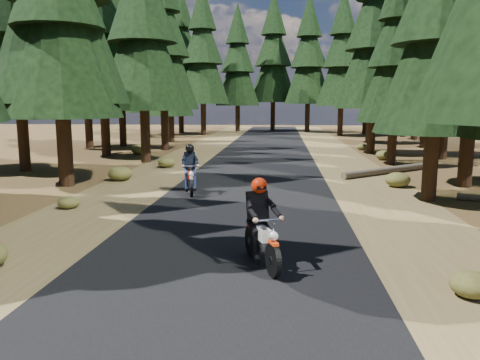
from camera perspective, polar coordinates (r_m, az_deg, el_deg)
name	(u,v)px	position (r m, az deg, el deg)	size (l,w,h in m)	color
ground	(235,233)	(11.84, -0.65, -6.43)	(120.00, 120.00, 0.00)	#4D341B
road	(249,194)	(16.69, 1.08, -1.78)	(6.00, 100.00, 0.01)	black
shoulder_l	(123,192)	(17.62, -14.02, -1.48)	(3.20, 100.00, 0.01)	brown
shoulder_r	(380,197)	(17.01, 16.74, -1.98)	(3.20, 100.00, 0.01)	brown
pine_forest	(266,33)	(32.75, 3.18, 17.50)	(34.59, 55.08, 16.32)	black
log_near	(387,170)	(22.66, 17.49, 1.13)	(0.32, 0.32, 5.83)	#4C4233
understory_shrubs	(238,172)	(20.24, -0.21, 0.96)	(15.96, 31.16, 0.66)	#474C1E
rider_lead	(262,238)	(9.32, 2.67, -7.04)	(1.28, 2.05, 1.76)	beige
rider_follow	(190,177)	(16.87, -6.07, 0.32)	(1.05, 2.06, 1.77)	maroon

